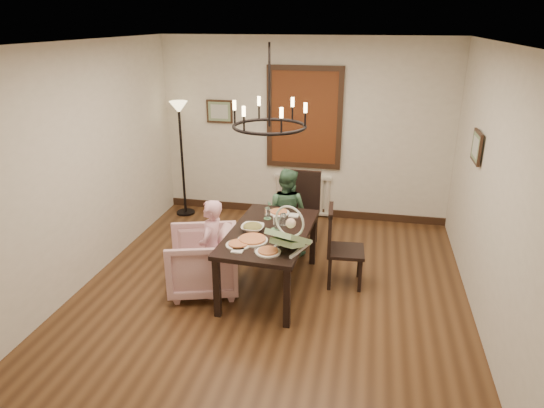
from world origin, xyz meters
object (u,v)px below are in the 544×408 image
(chair_right, at_px, (346,247))
(seated_man, at_px, (286,219))
(elderly_woman, at_px, (212,257))
(drinking_glass, at_px, (278,224))
(armchair, at_px, (203,261))
(chair_far, at_px, (301,211))
(dining_table, at_px, (270,237))
(baby_bouncer, at_px, (289,235))
(floor_lamp, at_px, (182,161))

(chair_right, bearing_deg, seated_man, 47.16)
(elderly_woman, bearing_deg, drinking_glass, 119.13)
(armchair, height_order, seated_man, seated_man)
(elderly_woman, bearing_deg, chair_far, 154.72)
(chair_far, xyz_separation_m, chair_right, (0.68, -0.90, -0.04))
(chair_right, bearing_deg, dining_table, 103.76)
(chair_far, bearing_deg, dining_table, -97.60)
(baby_bouncer, bearing_deg, elderly_woman, -168.13)
(chair_right, height_order, baby_bouncer, baby_bouncer)
(floor_lamp, bearing_deg, drinking_glass, -45.54)
(dining_table, xyz_separation_m, chair_far, (0.19, 1.18, -0.12))
(elderly_woman, bearing_deg, floor_lamp, -148.43)
(chair_right, xyz_separation_m, elderly_woman, (-1.48, -0.56, -0.01))
(seated_man, bearing_deg, dining_table, 104.45)
(dining_table, xyz_separation_m, armchair, (-0.76, -0.20, -0.28))
(chair_far, height_order, baby_bouncer, chair_far)
(chair_right, distance_m, baby_bouncer, 0.99)
(elderly_woman, height_order, drinking_glass, elderly_woman)
(baby_bouncer, xyz_separation_m, drinking_glass, (-0.21, 0.47, -0.09))
(seated_man, relative_size, baby_bouncer, 1.99)
(chair_far, bearing_deg, drinking_glass, -93.75)
(chair_right, relative_size, drinking_glass, 6.35)
(seated_man, bearing_deg, floor_lamp, -13.71)
(chair_far, bearing_deg, seated_man, -125.06)
(dining_table, xyz_separation_m, drinking_glass, (0.08, 0.05, 0.16))
(elderly_woman, xyz_separation_m, drinking_glass, (0.70, 0.34, 0.33))
(floor_lamp, bearing_deg, chair_right, -32.74)
(dining_table, height_order, floor_lamp, floor_lamp)
(dining_table, xyz_separation_m, seated_man, (0.02, 0.96, -0.15))
(elderly_woman, distance_m, baby_bouncer, 1.01)
(chair_far, relative_size, floor_lamp, 0.59)
(dining_table, bearing_deg, floor_lamp, 135.74)
(chair_far, bearing_deg, armchair, -122.96)
(baby_bouncer, bearing_deg, chair_far, 114.19)
(armchair, distance_m, seated_man, 1.41)
(elderly_woman, xyz_separation_m, seated_man, (0.64, 1.25, 0.01))
(baby_bouncer, distance_m, drinking_glass, 0.52)
(chair_far, xyz_separation_m, drinking_glass, (-0.10, -1.13, 0.28))
(chair_far, relative_size, chair_right, 1.09)
(seated_man, bearing_deg, chair_right, 156.89)
(chair_far, height_order, armchair, chair_far)
(seated_man, height_order, floor_lamp, floor_lamp)
(chair_right, height_order, drinking_glass, chair_right)
(armchair, height_order, baby_bouncer, baby_bouncer)
(armchair, height_order, elderly_woman, elderly_woman)
(elderly_woman, distance_m, floor_lamp, 2.66)
(seated_man, relative_size, floor_lamp, 0.55)
(chair_far, distance_m, armchair, 1.68)
(baby_bouncer, bearing_deg, floor_lamp, 151.66)
(armchair, distance_m, drinking_glass, 0.99)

